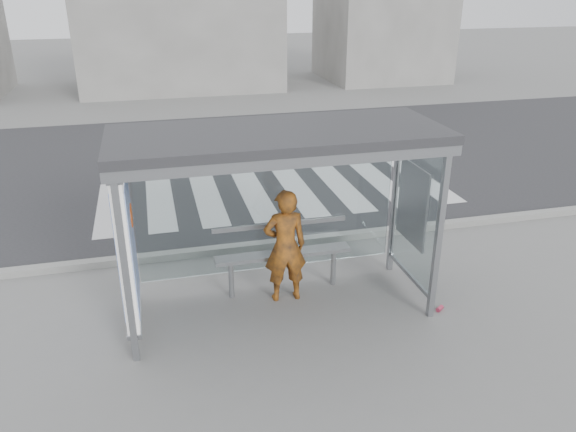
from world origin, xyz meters
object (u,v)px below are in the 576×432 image
object	(u,v)px
bench	(283,253)
soda_can	(440,309)
person	(285,246)
bus_shelter	(250,179)

from	to	relation	value
bench	soda_can	bearing A→B (deg)	-28.83
soda_can	person	bearing A→B (deg)	156.91
bus_shelter	bench	distance (m)	1.53
bus_shelter	bench	xyz separation A→B (m)	(0.54, 0.43, -1.37)
bench	soda_can	xyz separation A→B (m)	(2.03, -1.12, -0.58)
bench	soda_can	distance (m)	2.39
bus_shelter	bench	world-z (taller)	bus_shelter
soda_can	bench	bearing A→B (deg)	151.17
person	soda_can	world-z (taller)	person
bus_shelter	bench	bearing A→B (deg)	38.78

